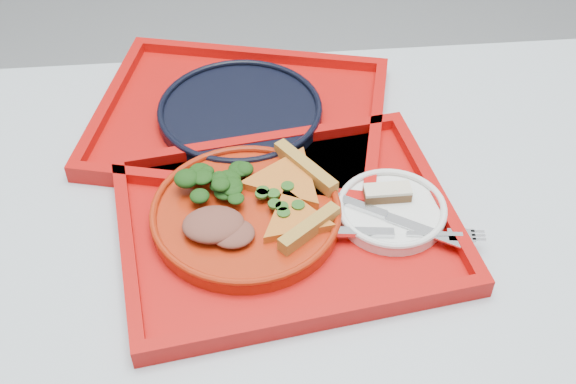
% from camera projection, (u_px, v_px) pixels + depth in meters
% --- Properties ---
extents(table, '(1.60, 0.80, 0.75)m').
position_uv_depth(table, '(343.00, 245.00, 1.08)').
color(table, silver).
rests_on(table, ground).
extents(tray_main, '(0.50, 0.41, 0.01)m').
position_uv_depth(tray_main, '(287.00, 226.00, 1.00)').
color(tray_main, '#B20C09').
rests_on(tray_main, table).
extents(tray_far, '(0.52, 0.45, 0.01)m').
position_uv_depth(tray_far, '(241.00, 120.00, 1.16)').
color(tray_far, '#B20C09').
rests_on(tray_far, table).
extents(dinner_plate, '(0.26, 0.26, 0.02)m').
position_uv_depth(dinner_plate, '(246.00, 216.00, 0.99)').
color(dinner_plate, '#A2220A').
rests_on(dinner_plate, tray_main).
extents(side_plate, '(0.15, 0.15, 0.01)m').
position_uv_depth(side_plate, '(391.00, 212.00, 1.00)').
color(side_plate, white).
rests_on(side_plate, tray_main).
extents(navy_plate, '(0.26, 0.26, 0.02)m').
position_uv_depth(navy_plate, '(240.00, 113.00, 1.15)').
color(navy_plate, black).
rests_on(navy_plate, tray_far).
extents(pizza_slice_a, '(0.15, 0.15, 0.02)m').
position_uv_depth(pizza_slice_a, '(294.00, 217.00, 0.96)').
color(pizza_slice_a, orange).
rests_on(pizza_slice_a, dinner_plate).
extents(pizza_slice_b, '(0.18, 0.18, 0.02)m').
position_uv_depth(pizza_slice_b, '(287.00, 178.00, 1.01)').
color(pizza_slice_b, orange).
rests_on(pizza_slice_b, dinner_plate).
extents(salad_heap, '(0.09, 0.08, 0.04)m').
position_uv_depth(salad_heap, '(216.00, 180.00, 0.99)').
color(salad_heap, black).
rests_on(salad_heap, dinner_plate).
extents(meat_portion, '(0.08, 0.07, 0.02)m').
position_uv_depth(meat_portion, '(213.00, 225.00, 0.95)').
color(meat_portion, brown).
rests_on(meat_portion, dinner_plate).
extents(dessert_bar, '(0.07, 0.03, 0.02)m').
position_uv_depth(dessert_bar, '(387.00, 193.00, 1.00)').
color(dessert_bar, '#532F1B').
rests_on(dessert_bar, side_plate).
extents(knife, '(0.16, 0.11, 0.01)m').
position_uv_depth(knife, '(397.00, 219.00, 0.97)').
color(knife, silver).
rests_on(knife, side_plate).
extents(fork, '(0.19, 0.04, 0.01)m').
position_uv_depth(fork, '(405.00, 233.00, 0.95)').
color(fork, silver).
rests_on(fork, side_plate).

